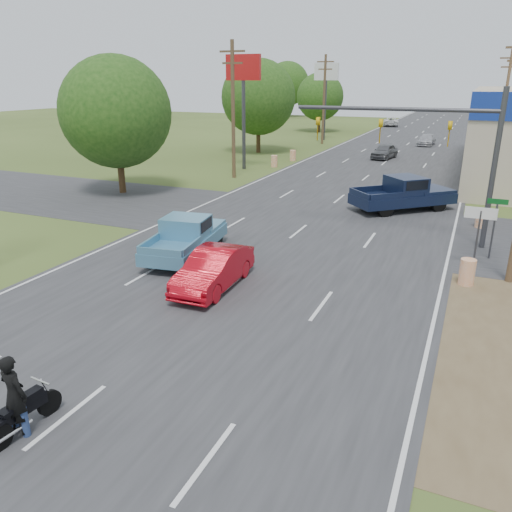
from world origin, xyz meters
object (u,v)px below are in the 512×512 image
at_px(motorcycle, 17,418).
at_px(navy_pickup, 405,193).
at_px(blue_pickup, 187,236).
at_px(distant_car_silver, 426,140).
at_px(distant_car_white, 391,122).
at_px(distant_car_grey, 385,151).
at_px(red_convertible, 214,269).
at_px(rider, 15,398).

relative_size(motorcycle, navy_pickup, 0.33).
height_order(blue_pickup, distant_car_silver, blue_pickup).
distance_m(motorcycle, distant_car_white, 81.08).
relative_size(blue_pickup, distant_car_grey, 1.34).
height_order(red_convertible, distant_car_white, red_convertible).
relative_size(blue_pickup, navy_pickup, 0.93).
distance_m(navy_pickup, distant_car_white, 58.15).
xyz_separation_m(blue_pickup, distant_car_silver, (5.35, 44.74, -0.26)).
xyz_separation_m(red_convertible, distant_car_white, (-5.57, 72.02, -0.00)).
distance_m(rider, distant_car_grey, 43.65).
bearing_deg(distant_car_white, distant_car_silver, 98.71).
bearing_deg(red_convertible, rider, -92.09).
height_order(navy_pickup, distant_car_grey, navy_pickup).
height_order(motorcycle, blue_pickup, blue_pickup).
bearing_deg(distant_car_white, rider, 84.30).
bearing_deg(blue_pickup, navy_pickup, 49.69).
xyz_separation_m(red_convertible, motorcycle, (0.01, -8.86, -0.28)).
bearing_deg(distant_car_white, navy_pickup, 90.54).
relative_size(red_convertible, rider, 2.38).
xyz_separation_m(blue_pickup, navy_pickup, (7.47, 12.10, 0.12)).
relative_size(motorcycle, rider, 1.07).
bearing_deg(distant_car_grey, blue_pickup, -85.90).
xyz_separation_m(navy_pickup, distant_car_grey, (-4.71, 20.03, -0.30)).
relative_size(motorcycle, blue_pickup, 0.35).
height_order(blue_pickup, navy_pickup, navy_pickup).
bearing_deg(navy_pickup, distant_car_white, 147.20).
height_order(rider, distant_car_grey, rider).
bearing_deg(distant_car_grey, motorcycle, -80.99).
xyz_separation_m(red_convertible, rider, (0.01, -8.82, 0.20)).
bearing_deg(distant_car_silver, distant_car_white, 110.49).
bearing_deg(distant_car_silver, blue_pickup, -94.69).
xyz_separation_m(motorcycle, navy_pickup, (4.70, 23.66, 0.56)).
xyz_separation_m(motorcycle, blue_pickup, (-2.76, 11.55, 0.44)).
bearing_deg(rider, motorcycle, 90.00).
relative_size(navy_pickup, distant_car_silver, 1.39).
height_order(navy_pickup, distant_car_silver, navy_pickup).
bearing_deg(red_convertible, distant_car_grey, 87.84).
xyz_separation_m(distant_car_silver, distant_car_white, (-8.16, 24.59, 0.09)).
bearing_deg(motorcycle, distant_car_silver, 92.82).
relative_size(motorcycle, distant_car_silver, 0.45).
distance_m(rider, blue_pickup, 11.84).
bearing_deg(distant_car_silver, navy_pickup, -84.16).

